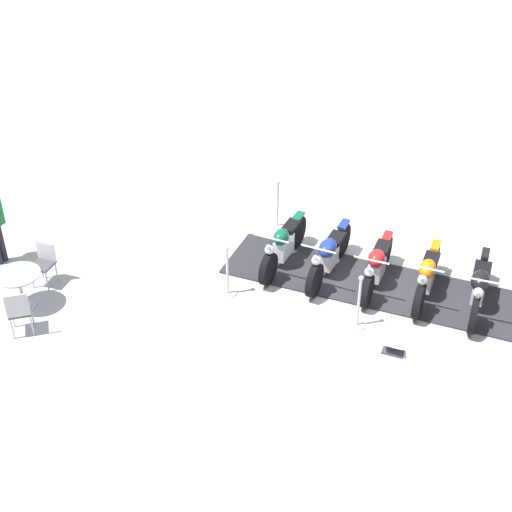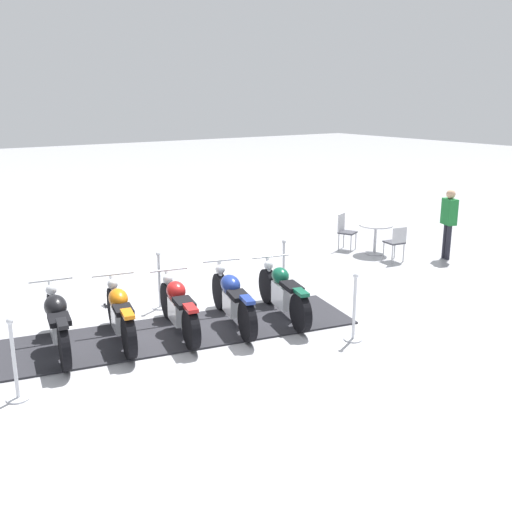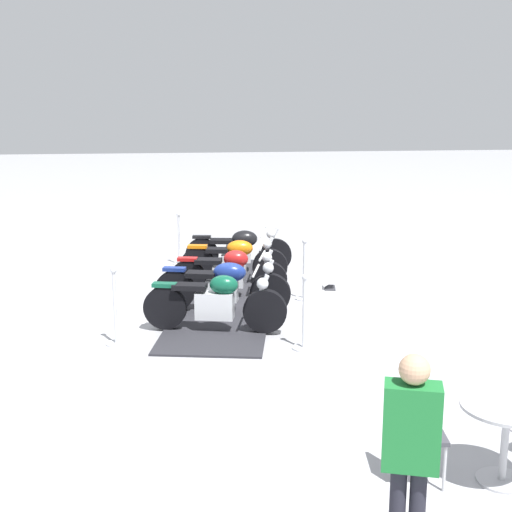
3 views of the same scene
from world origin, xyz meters
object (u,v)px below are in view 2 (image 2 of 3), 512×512
at_px(stanchion_left_front, 354,317).
at_px(cafe_chair_across_table, 345,229).
at_px(stanchion_right_front, 284,275).
at_px(stanchion_right_mid, 160,289).
at_px(motorcycle_navy, 232,298).
at_px(motorcycle_maroon, 178,307).
at_px(bystander_person, 449,218).
at_px(cafe_table, 375,232).
at_px(stanchion_left_rear, 15,372).
at_px(motorcycle_black, 57,321).
at_px(cafe_chair_near_table, 396,241).
at_px(info_placard, 114,301).
at_px(motorcycle_forest, 283,292).
at_px(motorcycle_copper, 120,314).

bearing_deg(stanchion_left_front, cafe_chair_across_table, -41.49).
relative_size(stanchion_right_front, cafe_chair_across_table, 1.16).
xyz_separation_m(stanchion_right_front, stanchion_right_mid, (0.54, 2.52, 0.02)).
distance_m(motorcycle_navy, motorcycle_maroon, 0.97).
bearing_deg(bystander_person, cafe_table, -31.42).
bearing_deg(stanchion_left_rear, motorcycle_black, -36.93).
xyz_separation_m(stanchion_right_mid, stanchion_left_front, (-3.20, -1.95, 0.03)).
xyz_separation_m(cafe_table, cafe_chair_near_table, (-0.81, 0.13, -0.06)).
relative_size(motorcycle_maroon, stanchion_left_rear, 1.82).
xyz_separation_m(motorcycle_navy, info_placard, (2.15, 1.34, -0.42)).
height_order(stanchion_right_front, stanchion_right_mid, stanchion_right_mid).
bearing_deg(stanchion_right_mid, motorcycle_forest, -136.73).
height_order(motorcycle_copper, bystander_person, bystander_person).
bearing_deg(motorcycle_copper, motorcycle_navy, -89.71).
height_order(motorcycle_black, info_placard, motorcycle_black).
xyz_separation_m(stanchion_left_rear, info_placard, (2.77, -2.43, -0.32)).
height_order(motorcycle_maroon, cafe_table, motorcycle_maroon).
relative_size(motorcycle_maroon, motorcycle_copper, 1.02).
distance_m(motorcycle_copper, stanchion_right_mid, 1.65).
bearing_deg(cafe_table, bystander_person, -140.69).
distance_m(stanchion_right_mid, cafe_chair_near_table, 6.14).
distance_m(motorcycle_navy, motorcycle_copper, 1.94).
xyz_separation_m(motorcycle_maroon, cafe_chair_near_table, (1.02, -6.41, 0.04)).
bearing_deg(motorcycle_black, motorcycle_navy, -91.81).
distance_m(motorcycle_copper, cafe_chair_across_table, 7.52).
relative_size(cafe_table, bystander_person, 0.49).
height_order(stanchion_right_front, cafe_chair_across_table, stanchion_right_front).
height_order(motorcycle_forest, info_placard, motorcycle_forest).
height_order(motorcycle_navy, cafe_chair_near_table, motorcycle_navy).
xyz_separation_m(motorcycle_maroon, stanchion_right_mid, (1.30, -0.28, -0.10)).
bearing_deg(motorcycle_copper, info_placard, -5.49).
xyz_separation_m(motorcycle_navy, cafe_chair_across_table, (2.77, -5.24, 0.05)).
distance_m(motorcycle_navy, stanchion_right_front, 2.09).
height_order(motorcycle_copper, stanchion_right_front, stanchion_right_front).
bearing_deg(motorcycle_copper, motorcycle_black, 89.70).
bearing_deg(motorcycle_navy, motorcycle_forest, -87.48).
xyz_separation_m(motorcycle_navy, stanchion_right_front, (0.96, -1.85, -0.14)).
relative_size(stanchion_right_mid, cafe_chair_across_table, 1.17).
bearing_deg(motorcycle_black, cafe_chair_near_table, -75.49).
bearing_deg(stanchion_left_rear, info_placard, -41.27).
bearing_deg(info_placard, motorcycle_navy, -46.04).
bearing_deg(bystander_person, cafe_chair_across_table, -36.08).
xyz_separation_m(motorcycle_copper, info_placard, (1.75, -0.56, -0.41)).
distance_m(cafe_chair_near_table, cafe_chair_across_table, 1.57).
relative_size(motorcycle_forest, motorcycle_navy, 0.97).
bearing_deg(stanchion_left_rear, motorcycle_maroon, -73.92).
bearing_deg(stanchion_right_front, stanchion_right_mid, 77.86).
distance_m(motorcycle_navy, stanchion_left_rear, 3.82).
height_order(stanchion_right_mid, stanchion_left_front, stanchion_left_front).
relative_size(motorcycle_black, cafe_chair_near_table, 2.53).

